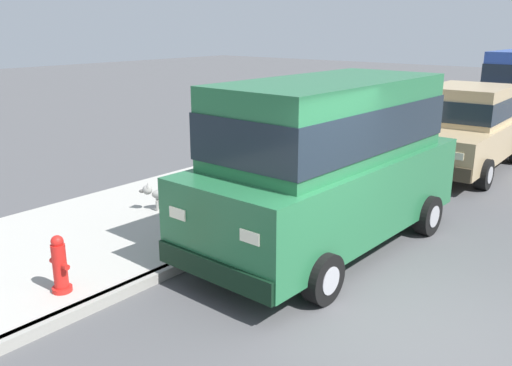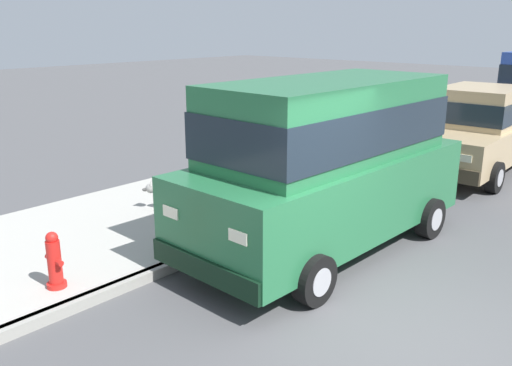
# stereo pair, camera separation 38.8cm
# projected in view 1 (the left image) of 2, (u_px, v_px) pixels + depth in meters

# --- Properties ---
(ground_plane) EXTENTS (80.00, 80.00, 0.00)m
(ground_plane) POSITION_uv_depth(u_px,v_px,m) (418.00, 334.00, 5.94)
(ground_plane) COLOR #4C4C4F
(curb) EXTENTS (0.16, 64.00, 0.14)m
(curb) POSITION_uv_depth(u_px,v_px,m) (208.00, 253.00, 7.87)
(curb) COLOR gray
(curb) RESTS_ON ground
(sidewalk) EXTENTS (3.60, 64.00, 0.14)m
(sidewalk) POSITION_uv_depth(u_px,v_px,m) (130.00, 225.00, 8.97)
(sidewalk) COLOR #A8A59E
(sidewalk) RESTS_ON ground
(car_green_van) EXTENTS (2.22, 4.94, 2.52)m
(car_green_van) POSITION_uv_depth(u_px,v_px,m) (329.00, 157.00, 7.92)
(car_green_van) COLOR #23663D
(car_green_van) RESTS_ON ground
(car_tan_sedan) EXTENTS (2.15, 4.66, 1.92)m
(car_tan_sedan) POSITION_uv_depth(u_px,v_px,m) (465.00, 127.00, 12.51)
(car_tan_sedan) COLOR tan
(car_tan_sedan) RESTS_ON ground
(dog_grey) EXTENTS (0.54, 0.60, 0.49)m
(dog_grey) POSITION_uv_depth(u_px,v_px,m) (161.00, 194.00, 9.44)
(dog_grey) COLOR #999691
(dog_grey) RESTS_ON sidewalk
(fire_hydrant) EXTENTS (0.34, 0.24, 0.72)m
(fire_hydrant) POSITION_uv_depth(u_px,v_px,m) (60.00, 266.00, 6.51)
(fire_hydrant) COLOR red
(fire_hydrant) RESTS_ON sidewalk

